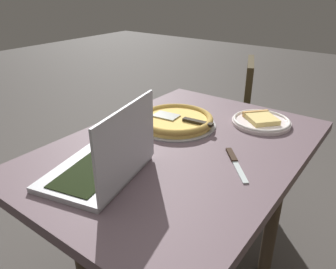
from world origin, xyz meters
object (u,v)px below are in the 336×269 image
object	(u,v)px
pizza_tray	(176,120)
chair_far	(228,115)
table_knife	(235,161)
laptop	(105,163)
pizza_plate	(261,121)
dining_table	(181,167)

from	to	relation	value
pizza_tray	chair_far	size ratio (longest dim) A/B	0.40
pizza_tray	table_knife	xyz separation A→B (m)	(0.13, 0.34, -0.02)
chair_far	table_knife	bearing A→B (deg)	27.35
laptop	pizza_tray	distance (m)	0.46
pizza_plate	pizza_tray	distance (m)	0.36
pizza_tray	table_knife	size ratio (longest dim) A/B	1.92
table_knife	chair_far	xyz separation A→B (m)	(-0.89, -0.46, -0.23)
chair_far	pizza_plate	bearing A→B (deg)	37.50
table_knife	laptop	bearing A→B (deg)	-41.08
dining_table	pizza_tray	distance (m)	0.22
laptop	pizza_tray	size ratio (longest dim) A/B	1.10
pizza_plate	pizza_tray	bearing A→B (deg)	-51.23
pizza_plate	chair_far	xyz separation A→B (m)	(-0.53, -0.41, -0.24)
pizza_plate	dining_table	bearing A→B (deg)	-23.43
pizza_tray	chair_far	xyz separation A→B (m)	(-0.76, -0.12, -0.25)
dining_table	pizza_tray	bearing A→B (deg)	-138.61
pizza_plate	pizza_tray	world-z (taller)	pizza_tray
pizza_tray	table_knife	bearing A→B (deg)	68.28
pizza_plate	table_knife	size ratio (longest dim) A/B	1.40
dining_table	pizza_tray	size ratio (longest dim) A/B	3.38
laptop	chair_far	bearing A→B (deg)	-171.50
laptop	pizza_plate	size ratio (longest dim) A/B	1.51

